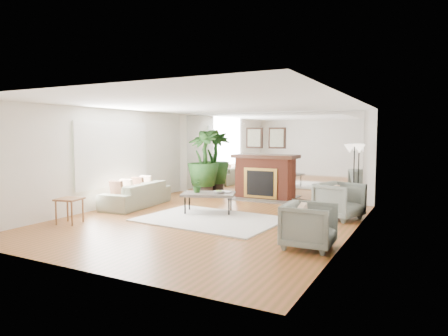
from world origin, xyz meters
The scene contains 18 objects.
ground centered at (0.00, 0.00, 0.00)m, with size 7.00×7.00×0.00m, color brown.
wall_left centered at (-2.99, 0.00, 1.25)m, with size 0.02×7.00×2.50m, color white.
wall_right centered at (2.99, 0.00, 1.25)m, with size 0.02×7.00×2.50m, color white.
wall_back centered at (0.00, 3.49, 1.25)m, with size 6.00×0.02×2.50m, color white.
mirror_panel centered at (0.00, 3.47, 1.25)m, with size 5.40×0.04×2.40m, color silver.
window_panel centered at (-2.96, 0.40, 1.35)m, with size 0.04×2.40×1.50m, color #B2E09E.
fireplace centered at (0.00, 3.26, 0.66)m, with size 1.85×0.83×2.05m.
area_rug centered at (0.05, 0.12, 0.02)m, with size 2.94×2.10×0.03m, color white.
coffee_table centered at (-0.34, 0.73, 0.45)m, with size 1.39×1.11×0.49m.
sofa centered at (-2.45, 0.66, 0.31)m, with size 2.13×0.83×0.62m, color gray.
armchair_back centered at (2.50, 1.57, 0.40)m, with size 0.86×0.88×0.80m, color gray.
armchair_front centered at (2.54, -0.98, 0.37)m, with size 0.79×0.82×0.74m, color gray.
side_table centered at (-2.37, -1.54, 0.45)m, with size 0.56×0.56×0.53m.
potted_ficus centered at (-1.88, 3.10, 1.07)m, with size 1.08×1.08×2.00m.
floor_lamp centered at (2.53, 3.10, 1.37)m, with size 0.52×0.29×1.60m.
tabletop_plant centered at (-0.60, 0.66, 0.65)m, with size 0.30×0.26×0.33m, color #2E561F.
fruit_bowl centered at (-0.09, 0.79, 0.52)m, with size 0.24×0.24×0.06m, color olive.
book centered at (-0.12, 0.98, 0.50)m, with size 0.22×0.30×0.02m, color olive.
Camera 1 is at (4.28, -7.30, 1.86)m, focal length 32.00 mm.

